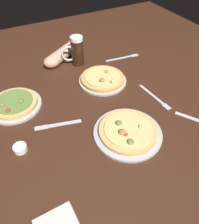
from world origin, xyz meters
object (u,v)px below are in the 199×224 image
object	(u,v)px
ramekin_sauce	(20,148)
fork_left	(155,97)
beer_mug_dark	(76,51)
pizza_plate_far	(103,79)
fork_spare	(123,57)
pizza_plate_side	(14,104)
diner_arm	(61,55)
pizza_plate_near	(128,132)
knife_spare	(58,124)

from	to	relation	value
ramekin_sauce	fork_left	size ratio (longest dim) A/B	0.24
beer_mug_dark	pizza_plate_far	bearing A→B (deg)	-77.89
beer_mug_dark	fork_spare	xyz separation A→B (m)	(0.29, -0.07, -0.08)
pizza_plate_side	ramekin_sauce	xyz separation A→B (m)	(-0.04, -0.28, -0.00)
fork_spare	ramekin_sauce	bearing A→B (deg)	-150.92
fork_left	fork_spare	bearing A→B (deg)	81.14
pizza_plate_side	diner_arm	distance (m)	0.47
pizza_plate_far	pizza_plate_near	bearing A→B (deg)	-102.48
pizza_plate_side	beer_mug_dark	distance (m)	0.49
pizza_plate_near	knife_spare	world-z (taller)	pizza_plate_near
pizza_plate_side	beer_mug_dark	xyz separation A→B (m)	(0.43, 0.22, 0.07)
pizza_plate_side	fork_left	world-z (taller)	pizza_plate_side
pizza_plate_side	pizza_plate_far	bearing A→B (deg)	-2.43
knife_spare	fork_left	bearing A→B (deg)	-5.59
fork_spare	pizza_plate_side	bearing A→B (deg)	-168.75
pizza_plate_near	knife_spare	bearing A→B (deg)	142.52
pizza_plate_near	diner_arm	bearing A→B (deg)	92.80
knife_spare	pizza_plate_side	bearing A→B (deg)	123.67
fork_spare	knife_spare	size ratio (longest dim) A/B	1.08
pizza_plate_near	fork_left	world-z (taller)	pizza_plate_near
beer_mug_dark	fork_spare	size ratio (longest dim) A/B	0.77
fork_left	knife_spare	size ratio (longest dim) A/B	1.09
beer_mug_dark	knife_spare	world-z (taller)	beer_mug_dark
pizza_plate_near	ramekin_sauce	bearing A→B (deg)	163.14
pizza_plate_far	diner_arm	world-z (taller)	diner_arm
pizza_plate_far	knife_spare	size ratio (longest dim) A/B	1.26
pizza_plate_near	ramekin_sauce	distance (m)	0.45
fork_left	diner_arm	world-z (taller)	diner_arm
fork_left	diner_arm	bearing A→B (deg)	117.49
pizza_plate_near	ramekin_sauce	size ratio (longest dim) A/B	5.39
ramekin_sauce	pizza_plate_far	bearing A→B (deg)	26.40
fork_spare	knife_spare	world-z (taller)	same
fork_spare	diner_arm	xyz separation A→B (m)	(-0.36, 0.16, 0.04)
pizza_plate_side	ramekin_sauce	distance (m)	0.28
pizza_plate_near	fork_spare	distance (m)	0.64
fork_spare	pizza_plate_far	bearing A→B (deg)	-145.56
pizza_plate_side	diner_arm	size ratio (longest dim) A/B	0.90
ramekin_sauce	fork_spare	xyz separation A→B (m)	(0.76, 0.42, -0.01)
fork_spare	diner_arm	world-z (taller)	diner_arm
pizza_plate_side	beer_mug_dark	world-z (taller)	beer_mug_dark
pizza_plate_far	fork_left	distance (m)	0.30
beer_mug_dark	knife_spare	bearing A→B (deg)	-123.47
pizza_plate_near	fork_spare	size ratio (longest dim) A/B	1.32
beer_mug_dark	pizza_plate_near	bearing A→B (deg)	-93.23
pizza_plate_far	ramekin_sauce	size ratio (longest dim) A/B	4.78
pizza_plate_side	fork_spare	distance (m)	0.74
pizza_plate_far	knife_spare	bearing A→B (deg)	-149.78
pizza_plate_near	pizza_plate_far	world-z (taller)	same
pizza_plate_far	knife_spare	world-z (taller)	pizza_plate_far
beer_mug_dark	ramekin_sauce	size ratio (longest dim) A/B	3.16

